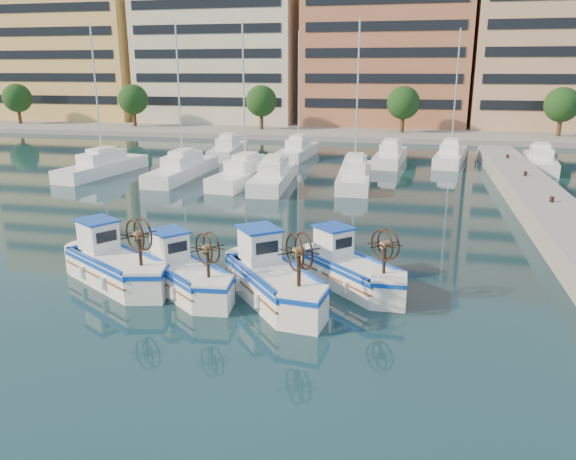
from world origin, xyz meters
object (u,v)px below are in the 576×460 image
Objects in this scene: fishing_boat_a at (114,262)px; fishing_boat_b at (184,272)px; fishing_boat_d at (349,268)px; fishing_boat_c at (272,277)px.

fishing_boat_a reaches higher than fishing_boat_b.
fishing_boat_a is at bearing 143.92° from fishing_boat_d.
fishing_boat_c is 3.20m from fishing_boat_d.
fishing_boat_d is (9.09, 1.58, -0.06)m from fishing_boat_a.
fishing_boat_c is at bearing -60.50° from fishing_boat_a.
fishing_boat_c is (6.48, -0.28, 0.03)m from fishing_boat_a.
fishing_boat_a is at bearing 124.16° from fishing_boat_b.
fishing_boat_a reaches higher than fishing_boat_d.
fishing_boat_b is at bearing -63.15° from fishing_boat_a.
fishing_boat_a is 0.99× the size of fishing_boat_c.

